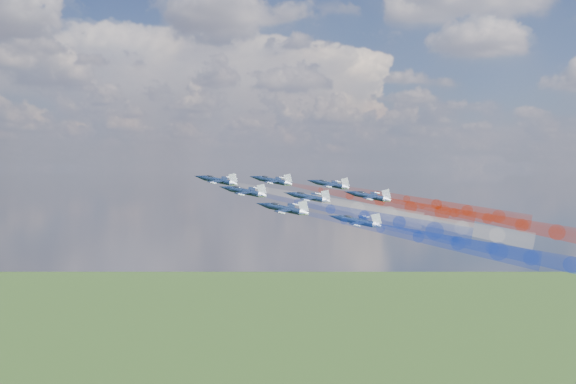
# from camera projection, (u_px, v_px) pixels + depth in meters

# --- Properties ---
(jet_lead) EXTENTS (14.04, 12.03, 6.44)m
(jet_lead) POSITION_uv_depth(u_px,v_px,m) (218.00, 180.00, 163.58)
(jet_lead) COLOR black
(trail_lead) EXTENTS (45.30, 13.06, 12.29)m
(trail_lead) POSITION_uv_depth(u_px,v_px,m) (326.00, 202.00, 155.51)
(trail_lead) COLOR white
(jet_inner_left) EXTENTS (14.04, 12.03, 6.44)m
(jet_inner_left) POSITION_uv_depth(u_px,v_px,m) (245.00, 192.00, 150.91)
(jet_inner_left) COLOR black
(trail_inner_left) EXTENTS (45.30, 13.06, 12.29)m
(trail_inner_left) POSITION_uv_depth(u_px,v_px,m) (364.00, 215.00, 142.84)
(trail_inner_left) COLOR #1737C9
(jet_inner_right) EXTENTS (14.04, 12.03, 6.44)m
(jet_inner_right) POSITION_uv_depth(u_px,v_px,m) (273.00, 181.00, 169.60)
(jet_inner_right) COLOR black
(trail_inner_right) EXTENTS (45.30, 13.06, 12.29)m
(trail_inner_right) POSITION_uv_depth(u_px,v_px,m) (380.00, 201.00, 161.53)
(trail_inner_right) COLOR red
(jet_outer_left) EXTENTS (14.04, 12.03, 6.44)m
(jet_outer_left) POSITION_uv_depth(u_px,v_px,m) (284.00, 209.00, 137.82)
(jet_outer_left) COLOR black
(trail_outer_left) EXTENTS (45.30, 13.06, 12.29)m
(trail_outer_left) POSITION_uv_depth(u_px,v_px,m) (419.00, 236.00, 129.75)
(trail_outer_left) COLOR #1737C9
(jet_center_third) EXTENTS (14.04, 12.03, 6.44)m
(jet_center_third) POSITION_uv_depth(u_px,v_px,m) (309.00, 197.00, 156.12)
(jet_center_third) COLOR black
(trail_center_third) EXTENTS (45.30, 13.06, 12.29)m
(trail_center_third) POSITION_uv_depth(u_px,v_px,m) (428.00, 221.00, 148.05)
(trail_center_third) COLOR white
(jet_outer_right) EXTENTS (14.04, 12.03, 6.44)m
(jet_outer_right) POSITION_uv_depth(u_px,v_px,m) (330.00, 184.00, 174.62)
(jet_outer_right) COLOR black
(trail_outer_right) EXTENTS (45.30, 13.06, 12.29)m
(trail_outer_right) POSITION_uv_depth(u_px,v_px,m) (437.00, 205.00, 166.55)
(trail_outer_right) COLOR red
(jet_rear_left) EXTENTS (14.04, 12.03, 6.44)m
(jet_rear_left) POSITION_uv_depth(u_px,v_px,m) (357.00, 221.00, 141.55)
(jet_rear_left) COLOR black
(trail_rear_left) EXTENTS (45.30, 13.06, 12.29)m
(trail_rear_left) POSITION_uv_depth(u_px,v_px,m) (492.00, 249.00, 133.48)
(trail_rear_left) COLOR #1737C9
(jet_rear_right) EXTENTS (14.04, 12.03, 6.44)m
(jet_rear_right) POSITION_uv_depth(u_px,v_px,m) (369.00, 196.00, 161.05)
(jet_rear_right) COLOR black
(trail_rear_right) EXTENTS (45.30, 13.06, 12.29)m
(trail_rear_right) POSITION_uv_depth(u_px,v_px,m) (488.00, 219.00, 152.98)
(trail_rear_right) COLOR red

